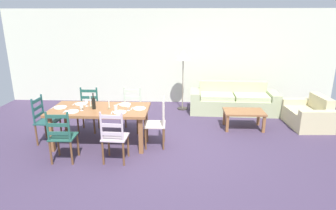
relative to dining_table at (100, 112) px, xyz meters
name	(u,v)px	position (x,y,z in m)	size (l,w,h in m)	color
ground_plane	(161,148)	(1.20, -0.14, -0.67)	(9.60, 9.60, 0.02)	#43344F
wall_far	(168,57)	(1.20, 3.16, 0.69)	(9.60, 0.16, 2.70)	beige
dining_table	(100,112)	(0.00, 0.00, 0.00)	(1.90, 0.96, 0.75)	#935E37
dining_chair_near_left	(62,136)	(-0.46, -0.77, -0.19)	(0.43, 0.41, 0.96)	#24584A
dining_chair_near_right	(114,137)	(0.44, -0.74, -0.19)	(0.44, 0.42, 0.96)	silver
dining_chair_far_left	(88,110)	(-0.48, 0.73, -0.19)	(0.42, 0.40, 0.96)	#21584B
dining_chair_far_right	(132,110)	(0.48, 0.78, -0.19)	(0.45, 0.43, 0.96)	beige
dining_chair_head_west	(45,120)	(-1.14, 0.03, -0.19)	(0.41, 0.43, 0.96)	#245551
dining_chair_head_east	(158,123)	(1.14, -0.04, -0.19)	(0.41, 0.43, 0.96)	beige
dinner_plate_near_left	(72,112)	(-0.45, -0.25, 0.10)	(0.24, 0.24, 0.02)	white
fork_near_left	(64,112)	(-0.60, -0.25, 0.09)	(0.02, 0.17, 0.01)	silver
dinner_plate_near_right	(120,112)	(0.45, -0.25, 0.10)	(0.24, 0.24, 0.02)	white
fork_near_right	(112,112)	(0.30, -0.25, 0.09)	(0.02, 0.17, 0.01)	silver
dinner_plate_far_left	(81,104)	(-0.45, 0.25, 0.10)	(0.24, 0.24, 0.02)	white
fork_far_left	(74,104)	(-0.60, 0.25, 0.09)	(0.02, 0.17, 0.01)	silver
dinner_plate_far_right	(125,104)	(0.45, 0.25, 0.10)	(0.24, 0.24, 0.02)	white
fork_far_right	(118,105)	(0.30, 0.25, 0.09)	(0.02, 0.17, 0.01)	silver
dinner_plate_head_west	(60,107)	(-0.78, 0.00, 0.10)	(0.24, 0.24, 0.02)	white
fork_head_west	(53,107)	(-0.93, 0.00, 0.09)	(0.02, 0.17, 0.01)	silver
dinner_plate_head_east	(139,108)	(0.78, 0.00, 0.10)	(0.24, 0.24, 0.02)	white
fork_head_east	(132,109)	(0.63, 0.00, 0.09)	(0.02, 0.17, 0.01)	silver
wine_bottle	(94,103)	(-0.10, -0.04, 0.20)	(0.07, 0.07, 0.32)	black
wine_glass_near_left	(81,105)	(-0.30, -0.16, 0.20)	(0.06, 0.06, 0.16)	white
wine_glass_near_right	(128,105)	(0.58, -0.12, 0.20)	(0.06, 0.06, 0.16)	white
wine_glass_far_left	(86,101)	(-0.30, 0.13, 0.20)	(0.06, 0.06, 0.16)	white
coffee_cup_primary	(116,108)	(0.34, -0.08, 0.13)	(0.07, 0.07, 0.09)	silver
coffee_cup_secondary	(81,107)	(-0.34, -0.05, 0.13)	(0.07, 0.07, 0.09)	silver
candle_tall	(91,104)	(-0.18, 0.02, 0.16)	(0.05, 0.05, 0.25)	#998C66
candle_short	(109,107)	(0.20, -0.04, 0.13)	(0.05, 0.05, 0.17)	#998C66
couch	(233,101)	(2.98, 2.20, -0.37)	(2.31, 0.88, 0.80)	#B4BE8C
coffee_table	(244,114)	(3.02, 0.98, -0.31)	(0.90, 0.56, 0.42)	#935E37
armchair_upholstered	(309,116)	(4.60, 1.23, -0.41)	(0.86, 1.20, 0.72)	beige
standing_lamp	(183,58)	(1.63, 2.38, 0.75)	(0.40, 0.40, 1.64)	#332D28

